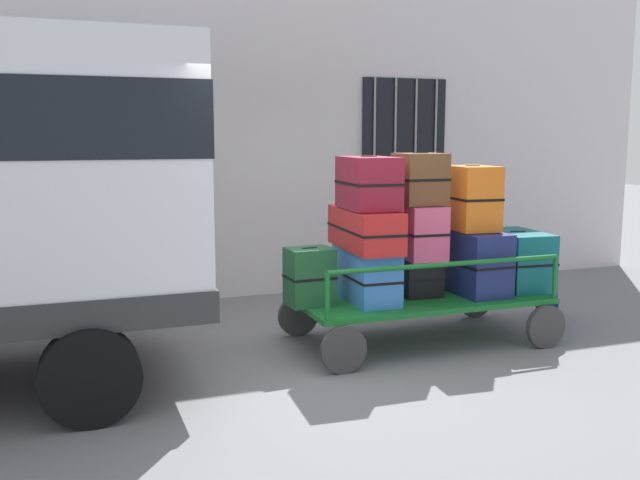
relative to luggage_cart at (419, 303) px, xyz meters
The scene contains 15 objects.
ground_plane 1.21m from the luggage_cart, 167.66° to the right, with size 40.00×40.00×0.00m, color slate.
building_wall 3.57m from the luggage_cart, 112.87° to the left, with size 12.00×0.38×5.00m.
luggage_cart is the anchor object (origin of this frame).
cart_railing 0.43m from the luggage_cart, 90.00° to the left, with size 2.38×1.13×0.43m.
suitcase_left_bottom 1.18m from the luggage_cart, behind, with size 0.44×0.35×0.54m.
suitcase_midleft_bottom 0.65m from the luggage_cart, behind, with size 0.42×0.88×0.49m.
suitcase_midleft_middle 0.94m from the luggage_cart, behind, with size 0.49×1.08×0.38m.
suitcase_midleft_top 1.32m from the luggage_cart, behind, with size 0.48×0.70×0.49m.
suitcase_center_bottom 0.26m from the luggage_cart, 90.00° to the left, with size 0.40×0.42×0.37m.
suitcase_center_middle 0.70m from the luggage_cart, 90.00° to the right, with size 0.41×0.54×0.52m.
suitcase_center_top 1.21m from the luggage_cart, 90.00° to the left, with size 0.45×0.44×0.50m.
suitcase_midright_bottom 0.68m from the luggage_cart, ahead, with size 0.45×0.86×0.62m.
suitcase_midright_middle 1.16m from the luggage_cart, ahead, with size 0.45×0.60×0.64m.
suitcase_right_bottom 1.18m from the luggage_cart, ahead, with size 0.53×0.82×0.58m.
backpack 1.79m from the luggage_cart, ahead, with size 0.27×0.22×0.44m.
Camera 1 is at (-2.10, -5.66, 2.01)m, focal length 39.22 mm.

